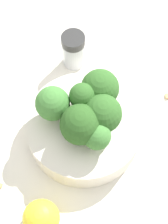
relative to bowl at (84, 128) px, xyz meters
name	(u,v)px	position (x,y,z in m)	size (l,w,h in m)	color
ground_plane	(84,134)	(0.00, 0.00, -0.02)	(3.00, 3.00, 0.00)	silver
bowl	(84,128)	(0.00, 0.00, 0.00)	(0.16, 0.16, 0.04)	silver
broccoli_floret_0	(98,136)	(0.04, 0.00, 0.05)	(0.04, 0.04, 0.05)	#8EB770
broccoli_floret_1	(100,88)	(-0.02, 0.03, 0.05)	(0.05, 0.05, 0.05)	#7A9E5B
broccoli_floret_2	(102,114)	(0.01, 0.02, 0.05)	(0.05, 0.05, 0.06)	#84AD66
broccoli_floret_3	(80,125)	(0.02, -0.01, 0.05)	(0.05, 0.05, 0.06)	#7A9E5B
broccoli_floret_4	(53,104)	(-0.03, -0.03, 0.05)	(0.05, 0.05, 0.06)	#8EB770
broccoli_floret_5	(82,97)	(-0.02, 0.01, 0.05)	(0.03, 0.03, 0.05)	#7A9E5B
pepper_shaker	(73,50)	(-0.12, 0.04, 0.01)	(0.04, 0.04, 0.06)	#B2B7BC
lemon_wedge	(41,218)	(0.09, -0.10, 0.00)	(0.05, 0.05, 0.05)	yellow
almond_crumb_1	(167,95)	(0.00, 0.14, -0.02)	(0.01, 0.01, 0.01)	tan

